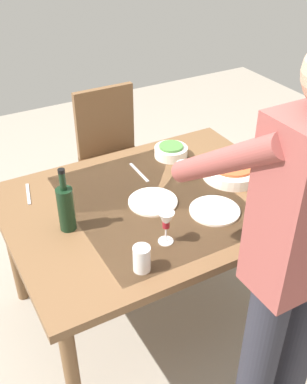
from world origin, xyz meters
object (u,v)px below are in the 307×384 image
chair_near (113,150)px  dinner_plate_near (153,202)px  water_cup_far_left (142,259)px  wine_glass_left (166,222)px  water_cup_near_right (183,171)px  side_bowl_salad (171,151)px  water_cup_near_left (283,196)px  wine_bottle (66,207)px  dining_table (153,213)px  serving_bowl_pasta (232,170)px  dinner_plate_far (215,211)px  person_server (297,254)px

chair_near → dinner_plate_near: (0.20, 0.91, 0.21)m
chair_near → water_cup_far_left: (0.45, 1.28, 0.26)m
chair_near → wine_glass_left: bearing=76.1°
water_cup_near_right → side_bowl_salad: (-0.07, -0.22, -0.01)m
water_cup_near_left → water_cup_near_right: size_ratio=0.96×
water_cup_far_left → water_cup_near_left: bearing=-174.8°
side_bowl_salad → chair_near: bearing=-80.4°
wine_bottle → dining_table: bearing=-179.8°
serving_bowl_pasta → water_cup_near_right: bearing=-23.0°
water_cup_near_right → dinner_plate_far: bearing=85.9°
water_cup_near_right → serving_bowl_pasta: size_ratio=0.31×
water_cup_near_left → dinner_plate_near: (0.52, -0.30, -0.04)m
water_cup_near_left → person_server: bearing=49.5°
dining_table → water_cup_near_right: (-0.22, -0.10, 0.12)m
water_cup_near_right → dinner_plate_near: water_cup_near_right is taller
dining_table → serving_bowl_pasta: (-0.45, -0.00, 0.11)m
dining_table → person_server: (-0.11, 0.78, 0.30)m
dining_table → side_bowl_salad: 0.45m
dining_table → side_bowl_salad: (-0.29, -0.32, 0.11)m
dining_table → wine_glass_left: (0.10, 0.28, 0.18)m
side_bowl_salad → water_cup_near_right: bearing=73.5°
wine_glass_left → serving_bowl_pasta: wine_glass_left is taller
water_cup_near_right → water_cup_far_left: water_cup_far_left is taller
person_server → wine_glass_left: (0.21, -0.49, -0.12)m
person_server → water_cup_near_right: 0.90m
person_server → side_bowl_salad: 1.13m
person_server → water_cup_near_right: (-0.11, -0.88, -0.18)m
person_server → wine_bottle: 0.95m
dining_table → dinner_plate_near: size_ratio=5.90×
person_server → dinner_plate_near: size_ratio=7.34×
dining_table → water_cup_near_right: size_ratio=14.70×
dining_table → dinner_plate_near: 0.08m
water_cup_far_left → person_server: bearing=133.1°
dining_table → person_server: bearing=98.0°
wine_glass_left → water_cup_near_left: (-0.61, 0.03, -0.06)m
dining_table → water_cup_near_left: (-0.51, 0.31, 0.12)m
chair_near → water_cup_far_left: size_ratio=8.44×
dining_table → wine_bottle: size_ratio=4.59×
water_cup_near_right → dining_table: bearing=24.4°
wine_glass_left → person_server: bearing=112.9°
water_cup_near_right → person_server: bearing=82.6°
dining_table → wine_bottle: 0.46m
person_server → chair_near: bearing=-92.8°
wine_bottle → serving_bowl_pasta: 0.88m
wine_glass_left → serving_bowl_pasta: (-0.55, -0.29, -0.07)m
water_cup_near_right → side_bowl_salad: water_cup_near_right is taller
wine_bottle → water_cup_near_left: (-0.93, 0.31, -0.07)m
chair_near → serving_bowl_pasta: chair_near is taller
chair_near → water_cup_far_left: chair_near is taller
serving_bowl_pasta → dinner_plate_near: (0.46, 0.01, -0.03)m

